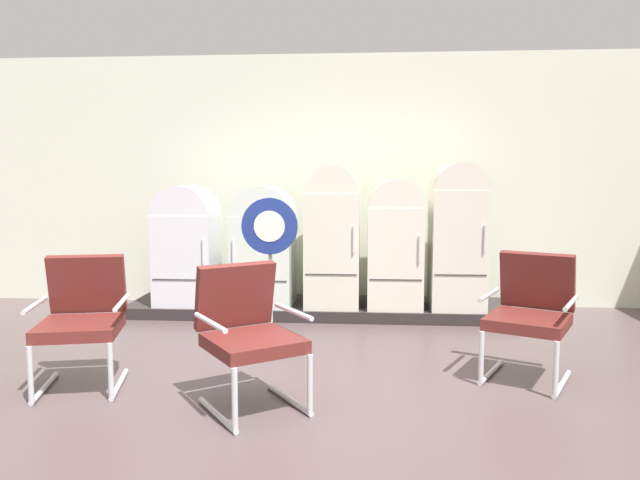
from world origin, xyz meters
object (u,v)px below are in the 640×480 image
refrigerator_1 (263,242)px  refrigerator_4 (457,231)px  refrigerator_2 (333,232)px  sign_stand (270,275)px  refrigerator_3 (395,240)px  refrigerator_0 (187,242)px  armchair_left (82,314)px  armchair_right (531,309)px  armchair_center (248,328)px

refrigerator_1 → refrigerator_4: (2.19, -0.03, 0.15)m
refrigerator_2 → sign_stand: refrigerator_2 is taller
refrigerator_2 → sign_stand: 1.62m
refrigerator_3 → refrigerator_4: refrigerator_4 is taller
refrigerator_0 → refrigerator_3: size_ratio=0.95×
refrigerator_3 → refrigerator_4: bearing=0.2°
armchair_left → refrigerator_3: bearing=43.9°
refrigerator_4 → armchair_left: 4.01m
refrigerator_1 → armchair_right: bearing=-38.7°
refrigerator_1 → sign_stand: size_ratio=0.97×
sign_stand → refrigerator_0: bearing=129.2°
armchair_left → sign_stand: size_ratio=0.70×
refrigerator_3 → sign_stand: 1.91m
refrigerator_1 → armchair_center: refrigerator_1 is taller
armchair_left → sign_stand: (1.31, 0.91, 0.17)m
sign_stand → refrigerator_3: bearing=51.7°
refrigerator_3 → sign_stand: (-1.18, -1.49, -0.16)m
refrigerator_0 → armchair_right: (3.37, -1.95, -0.29)m
refrigerator_0 → refrigerator_1: (0.89, 0.04, -0.00)m
refrigerator_1 → refrigerator_2: bearing=0.5°
refrigerator_0 → refrigerator_3: (2.38, 0.02, 0.04)m
refrigerator_0 → armchair_left: (-0.11, -2.38, -0.29)m
refrigerator_3 → armchair_right: refrigerator_3 is taller
armchair_left → armchair_right: size_ratio=1.00×
refrigerator_3 → armchair_left: refrigerator_3 is taller
refrigerator_2 → refrigerator_3: 0.71m
refrigerator_1 → sign_stand: 1.56m
armchair_center → refrigerator_2: bearing=80.9°
refrigerator_2 → armchair_right: 2.65m
armchair_center → sign_stand: 1.24m
refrigerator_3 → refrigerator_4: (0.69, 0.00, 0.10)m
refrigerator_4 → armchair_center: (-1.83, -2.73, -0.44)m
refrigerator_2 → armchair_right: bearing=-49.8°
refrigerator_0 → refrigerator_1: bearing=2.8°
refrigerator_0 → armchair_left: refrigerator_0 is taller
refrigerator_2 → armchair_center: size_ratio=1.61×
refrigerator_4 → sign_stand: refrigerator_4 is taller
refrigerator_2 → sign_stand: (-0.48, -1.53, -0.25)m
refrigerator_0 → refrigerator_1: refrigerator_0 is taller
refrigerator_0 → armchair_center: bearing=-65.4°
refrigerator_0 → armchair_left: size_ratio=1.39×
sign_stand → armchair_left: bearing=-145.4°
refrigerator_0 → armchair_right: refrigerator_0 is taller
refrigerator_2 → armchair_center: bearing=-99.1°
refrigerator_1 → refrigerator_3: refrigerator_3 is taller
refrigerator_2 → refrigerator_4: 1.39m
refrigerator_2 → armchair_center: (-0.44, -2.76, -0.42)m
refrigerator_1 → armchair_left: 2.64m
armchair_left → armchair_right: (3.48, 0.44, 0.00)m
refrigerator_1 → sign_stand: refrigerator_1 is taller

